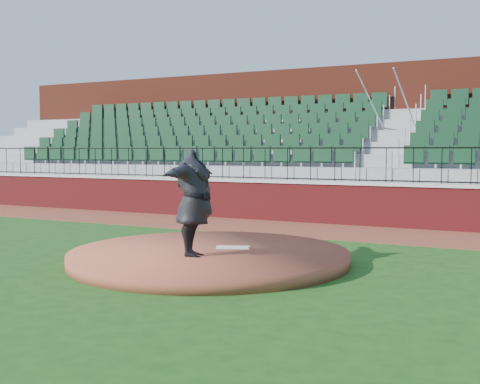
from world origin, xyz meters
name	(u,v)px	position (x,y,z in m)	size (l,w,h in m)	color
ground	(206,261)	(0.00, 0.00, 0.00)	(90.00, 90.00, 0.00)	#1A4714
warning_track	(303,229)	(0.00, 5.40, 0.01)	(34.00, 3.20, 0.01)	brown
field_wall	(322,204)	(0.00, 7.00, 0.60)	(34.00, 0.35, 1.20)	maroon
wall_cap	(322,182)	(0.00, 7.00, 1.25)	(34.00, 0.45, 0.10)	#B7B7B7
wall_railing	(323,164)	(0.00, 7.00, 1.80)	(34.00, 0.05, 1.00)	black
seating_stands	(349,148)	(0.00, 9.72, 2.30)	(34.00, 5.10, 4.60)	gray
concourse_wall	(371,137)	(0.00, 12.52, 2.75)	(34.00, 0.50, 5.50)	maroon
pitchers_mound	(209,256)	(0.17, -0.16, 0.12)	(5.54, 5.54, 0.25)	brown
pitching_rubber	(233,247)	(0.49, 0.24, 0.27)	(0.67, 0.17, 0.04)	white
pitcher	(194,203)	(0.26, -0.87, 1.25)	(2.47, 0.67, 2.01)	black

